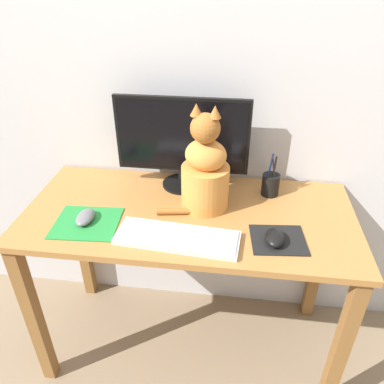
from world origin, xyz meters
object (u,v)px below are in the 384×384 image
at_px(monitor, 182,140).
at_px(computer_mouse_right, 275,238).
at_px(keyboard, 177,237).
at_px(pen_cup, 271,184).
at_px(computer_mouse_left, 85,217).
at_px(cat, 205,171).

height_order(monitor, computer_mouse_right, monitor).
bearing_deg(computer_mouse_right, monitor, 136.79).
relative_size(keyboard, pen_cup, 2.45).
height_order(computer_mouse_left, pen_cup, pen_cup).
relative_size(computer_mouse_left, cat, 0.26).
distance_m(keyboard, computer_mouse_right, 0.33).
xyz_separation_m(keyboard, computer_mouse_right, (0.32, 0.03, 0.01)).
distance_m(monitor, keyboard, 0.41).
bearing_deg(monitor, cat, -53.66).
bearing_deg(monitor, computer_mouse_right, -43.21).
bearing_deg(monitor, keyboard, -84.21).
xyz_separation_m(monitor, computer_mouse_right, (0.36, -0.34, -0.18)).
height_order(monitor, pen_cup, monitor).
relative_size(monitor, pen_cup, 3.03).
bearing_deg(pen_cup, cat, -155.17).
bearing_deg(monitor, pen_cup, -4.28).
bearing_deg(cat, keyboard, -96.33).
bearing_deg(cat, monitor, 137.42).
xyz_separation_m(monitor, computer_mouse_left, (-0.31, -0.30, -0.19)).
bearing_deg(computer_mouse_right, pen_cup, 90.20).
distance_m(monitor, pen_cup, 0.39).
height_order(monitor, keyboard, monitor).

